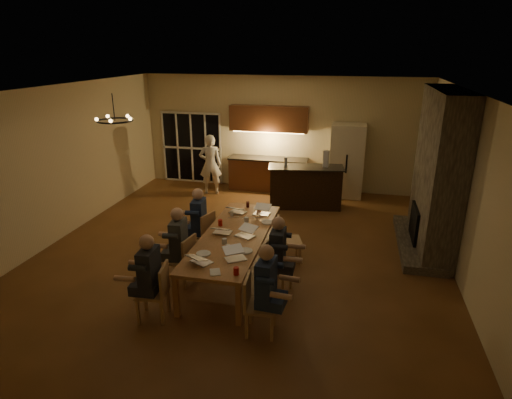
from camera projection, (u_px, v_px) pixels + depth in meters
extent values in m
plane|color=brown|center=(241.00, 254.00, 8.57)|extent=(9.00, 9.00, 0.00)
cube|color=#C1B688|center=(281.00, 133.00, 12.18)|extent=(8.00, 0.04, 3.20)
cube|color=#C1B688|center=(53.00, 165.00, 8.88)|extent=(0.04, 9.00, 3.20)
cube|color=#C1B688|center=(470.00, 193.00, 7.18)|extent=(0.04, 9.00, 3.20)
cube|color=white|center=(239.00, 89.00, 7.49)|extent=(8.00, 9.00, 0.04)
cube|color=black|center=(192.00, 148.00, 12.89)|extent=(1.86, 0.08, 2.10)
cube|color=#635C4E|center=(438.00, 173.00, 8.35)|extent=(0.58, 2.50, 3.20)
cube|color=beige|center=(347.00, 161.00, 11.64)|extent=(0.90, 0.68, 2.00)
cube|color=#BB784B|center=(235.00, 253.00, 7.78)|extent=(1.10, 3.19, 0.75)
cube|color=black|center=(305.00, 187.00, 10.94)|extent=(1.97, 0.97, 1.08)
imported|color=silver|center=(210.00, 164.00, 11.91)|extent=(0.70, 0.55, 1.68)
torus|color=black|center=(115.00, 121.00, 7.20)|extent=(0.60, 0.60, 0.03)
cylinder|color=white|center=(224.00, 241.00, 7.27)|extent=(0.08, 0.08, 0.10)
cylinder|color=white|center=(246.00, 220.00, 8.18)|extent=(0.08, 0.08, 0.10)
cylinder|color=white|center=(232.00, 213.00, 8.50)|extent=(0.07, 0.07, 0.10)
cylinder|color=#BA150C|center=(236.00, 271.00, 6.28)|extent=(0.08, 0.08, 0.12)
cylinder|color=#BA150C|center=(220.00, 223.00, 8.02)|extent=(0.08, 0.08, 0.12)
cylinder|color=#BA150C|center=(259.00, 206.00, 8.84)|extent=(0.08, 0.08, 0.12)
cylinder|color=#B2B2B7|center=(228.00, 248.00, 7.00)|extent=(0.07, 0.07, 0.12)
cylinder|color=#3F0F0C|center=(248.00, 204.00, 8.95)|extent=(0.06, 0.06, 0.12)
cylinder|color=white|center=(245.00, 251.00, 7.02)|extent=(0.24, 0.24, 0.02)
cylinder|color=white|center=(203.00, 254.00, 6.93)|extent=(0.24, 0.24, 0.02)
cylinder|color=white|center=(268.00, 222.00, 8.17)|extent=(0.23, 0.23, 0.02)
cube|color=white|center=(215.00, 272.00, 6.37)|extent=(0.22, 0.26, 0.01)
cylinder|color=#99999E|center=(286.00, 162.00, 10.75)|extent=(0.08, 0.08, 0.24)
cube|color=silver|center=(326.00, 159.00, 10.68)|extent=(0.15, 0.15, 0.42)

